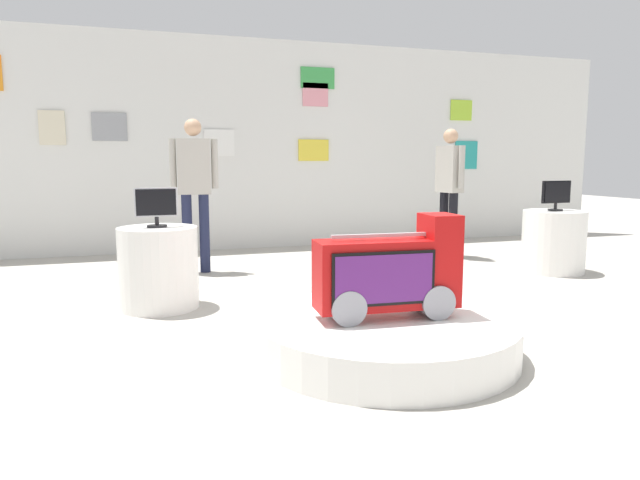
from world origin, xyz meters
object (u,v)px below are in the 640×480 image
(main_display_pedestal, at_px, (386,335))
(tv_on_center_rear, at_px, (556,194))
(display_pedestal_left_rear, at_px, (159,268))
(tv_on_left_rear, at_px, (156,205))
(novelty_firetruck_tv, at_px, (390,276))
(display_pedestal_center_rear, at_px, (553,241))
(shopper_browsing_near_truck, at_px, (449,182))
(shopper_browsing_rear, at_px, (194,183))

(main_display_pedestal, height_order, tv_on_center_rear, tv_on_center_rear)
(display_pedestal_left_rear, height_order, tv_on_left_rear, tv_on_left_rear)
(novelty_firetruck_tv, bearing_deg, display_pedestal_center_rear, 33.84)
(shopper_browsing_near_truck, xyz_separation_m, shopper_browsing_rear, (-3.44, -0.06, 0.03))
(shopper_browsing_rear, bearing_deg, display_pedestal_center_rear, -17.43)
(main_display_pedestal, distance_m, tv_on_center_rear, 3.85)
(novelty_firetruck_tv, relative_size, display_pedestal_left_rear, 1.35)
(novelty_firetruck_tv, xyz_separation_m, display_pedestal_left_rear, (-1.46, 1.79, -0.18))
(display_pedestal_center_rear, bearing_deg, display_pedestal_left_rear, -176.20)
(main_display_pedestal, distance_m, tv_on_left_rear, 2.42)
(shopper_browsing_near_truck, bearing_deg, display_pedestal_left_rear, -157.30)
(novelty_firetruck_tv, relative_size, shopper_browsing_rear, 0.55)
(novelty_firetruck_tv, height_order, shopper_browsing_rear, shopper_browsing_rear)
(tv_on_left_rear, height_order, shopper_browsing_rear, shopper_browsing_rear)
(tv_on_center_rear, relative_size, shopper_browsing_rear, 0.23)
(tv_on_left_rear, height_order, shopper_browsing_near_truck, shopper_browsing_near_truck)
(shopper_browsing_near_truck, bearing_deg, shopper_browsing_rear, -179.07)
(main_display_pedestal, xyz_separation_m, shopper_browsing_near_truck, (2.48, 3.42, 0.91))
(tv_on_center_rear, xyz_separation_m, shopper_browsing_near_truck, (-0.65, 1.34, 0.10))
(display_pedestal_center_rear, bearing_deg, novelty_firetruck_tv, -146.16)
(novelty_firetruck_tv, relative_size, shopper_browsing_near_truck, 0.57)
(novelty_firetruck_tv, distance_m, shopper_browsing_near_truck, 4.25)
(main_display_pedestal, relative_size, display_pedestal_left_rear, 2.43)
(display_pedestal_left_rear, bearing_deg, novelty_firetruck_tv, -50.74)
(tv_on_left_rear, bearing_deg, novelty_firetruck_tv, -50.68)
(tv_on_center_rear, bearing_deg, display_pedestal_left_rear, -176.25)
(main_display_pedestal, xyz_separation_m, novelty_firetruck_tv, (0.02, -0.01, 0.42))
(shopper_browsing_rear, bearing_deg, tv_on_left_rear, -107.11)
(display_pedestal_center_rear, relative_size, shopper_browsing_near_truck, 0.42)
(main_display_pedestal, bearing_deg, shopper_browsing_near_truck, 54.01)
(display_pedestal_center_rear, distance_m, shopper_browsing_near_truck, 1.63)
(tv_on_center_rear, bearing_deg, shopper_browsing_near_truck, 115.81)
(tv_on_left_rear, bearing_deg, display_pedestal_center_rear, 3.85)
(novelty_firetruck_tv, height_order, tv_on_left_rear, tv_on_left_rear)
(main_display_pedestal, bearing_deg, display_pedestal_center_rear, 33.60)
(display_pedestal_center_rear, height_order, shopper_browsing_near_truck, shopper_browsing_near_truck)
(display_pedestal_left_rear, bearing_deg, main_display_pedestal, -50.96)
(main_display_pedestal, relative_size, shopper_browsing_rear, 0.99)
(tv_on_center_rear, bearing_deg, novelty_firetruck_tv, -146.21)
(tv_on_left_rear, relative_size, display_pedestal_center_rear, 0.51)
(main_display_pedestal, height_order, novelty_firetruck_tv, novelty_firetruck_tv)
(tv_on_left_rear, distance_m, shopper_browsing_rear, 1.67)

